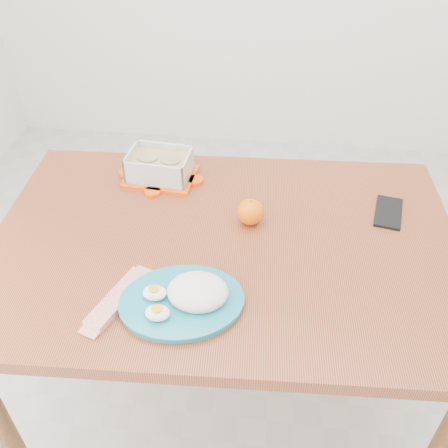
# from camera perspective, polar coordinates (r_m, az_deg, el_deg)

# --- Properties ---
(ground) EXTENTS (3.50, 3.50, 0.00)m
(ground) POSITION_cam_1_polar(r_m,az_deg,el_deg) (2.02, 5.16, -16.66)
(ground) COLOR #B7B7B2
(ground) RESTS_ON ground
(dining_table) EXTENTS (1.36, 0.94, 0.75)m
(dining_table) POSITION_cam_1_polar(r_m,az_deg,el_deg) (1.46, 0.00, -4.48)
(dining_table) COLOR brown
(dining_table) RESTS_ON ground
(food_container) EXTENTS (0.23, 0.18, 0.09)m
(food_container) POSITION_cam_1_polar(r_m,az_deg,el_deg) (1.63, -7.35, 6.55)
(food_container) COLOR #F04707
(food_container) RESTS_ON dining_table
(orange_fruit) EXTENTS (0.08, 0.08, 0.08)m
(orange_fruit) POSITION_cam_1_polar(r_m,az_deg,el_deg) (1.44, 3.03, 1.38)
(orange_fruit) COLOR orange
(orange_fruit) RESTS_ON dining_table
(rice_plate) EXTENTS (0.36, 0.36, 0.08)m
(rice_plate) POSITION_cam_1_polar(r_m,az_deg,el_deg) (1.22, -4.29, -8.28)
(rice_plate) COLOR teal
(rice_plate) RESTS_ON dining_table
(candy_bar) EXTENTS (0.12, 0.21, 0.02)m
(candy_bar) POSITION_cam_1_polar(r_m,az_deg,el_deg) (1.26, -12.05, -8.32)
(candy_bar) COLOR red
(candy_bar) RESTS_ON dining_table
(smartphone) EXTENTS (0.10, 0.16, 0.01)m
(smartphone) POSITION_cam_1_polar(r_m,az_deg,el_deg) (1.57, 18.28, 1.28)
(smartphone) COLOR black
(smartphone) RESTS_ON dining_table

